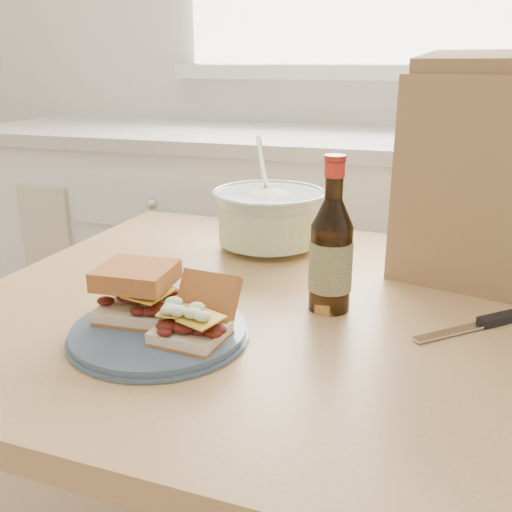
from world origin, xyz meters
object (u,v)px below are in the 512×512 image
(dining_table, at_px, (248,354))
(beer_bottle, at_px, (331,254))
(coleslaw_bowl, at_px, (269,220))
(plate, at_px, (159,332))
(paper_bag, at_px, (485,182))

(dining_table, distance_m, beer_bottle, 0.25)
(coleslaw_bowl, bearing_deg, plate, -93.92)
(plate, height_order, beer_bottle, beer_bottle)
(beer_bottle, bearing_deg, plate, -164.43)
(coleslaw_bowl, distance_m, paper_bag, 0.44)
(dining_table, distance_m, plate, 0.24)
(coleslaw_bowl, bearing_deg, dining_table, -80.85)
(plate, relative_size, beer_bottle, 1.02)
(coleslaw_bowl, bearing_deg, beer_bottle, -56.19)
(dining_table, bearing_deg, paper_bag, 31.25)
(plate, relative_size, paper_bag, 0.70)
(paper_bag, bearing_deg, dining_table, -136.12)
(dining_table, xyz_separation_m, plate, (-0.07, -0.19, 0.12))
(dining_table, relative_size, plate, 3.74)
(plate, bearing_deg, paper_bag, 41.54)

